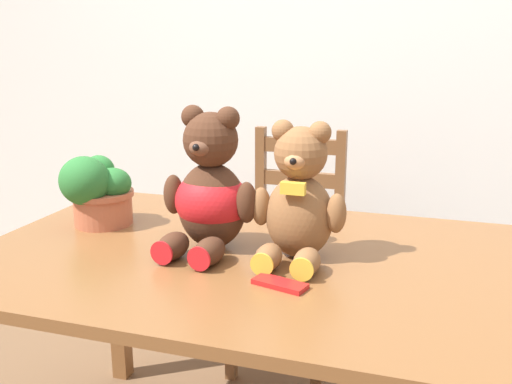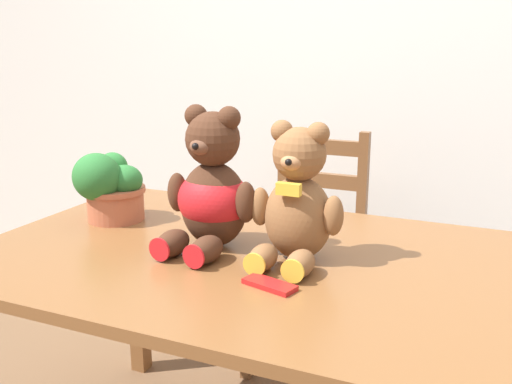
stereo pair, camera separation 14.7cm
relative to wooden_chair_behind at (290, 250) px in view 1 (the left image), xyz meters
The scene contains 7 objects.
wall_back 0.98m from the wooden_chair_behind, 81.01° to the left, with size 8.00×0.04×2.60m, color silver.
dining_table 0.82m from the wooden_chair_behind, 84.04° to the right, with size 1.45×0.95×0.75m.
wooden_chair_behind is the anchor object (origin of this frame).
teddy_bear_left 0.89m from the wooden_chair_behind, 91.94° to the right, with size 0.27×0.28×0.38m.
teddy_bear_right 0.92m from the wooden_chair_behind, 74.57° to the right, with size 0.25×0.24×0.36m.
potted_plant 0.91m from the wooden_chair_behind, 121.25° to the right, with size 0.19×0.22×0.22m.
chocolate_bar 1.03m from the wooden_chair_behind, 77.22° to the right, with size 0.13×0.05×0.01m, color red.
Camera 1 is at (0.45, -0.87, 1.29)m, focal length 40.00 mm.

